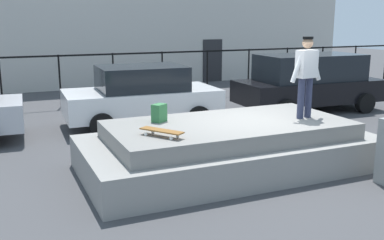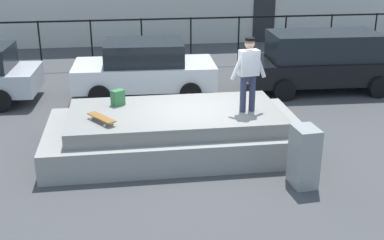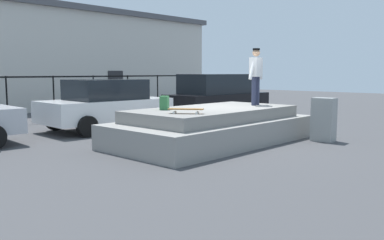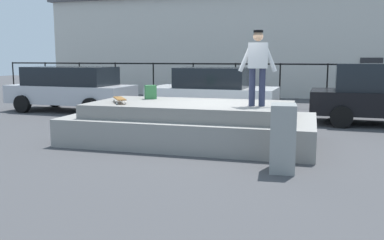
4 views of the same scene
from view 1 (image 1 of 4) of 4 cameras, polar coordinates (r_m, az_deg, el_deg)
name	(u,v)px [view 1 (image 1 of 4)]	position (r m, az deg, el deg)	size (l,w,h in m)	color
ground_plane	(251,163)	(9.50, 7.54, -5.47)	(60.00, 60.00, 0.00)	#424244
concrete_ledge	(229,147)	(9.06, 4.69, -3.43)	(5.80, 2.93, 0.95)	gray
skateboarder	(306,72)	(9.41, 14.32, 5.97)	(0.85, 0.31, 1.66)	#2D334C
skateboard	(162,131)	(7.79, -3.88, -1.40)	(0.63, 0.80, 0.12)	brown
backpack	(159,113)	(8.91, -4.20, 0.90)	(0.28, 0.20, 0.36)	#33723F
car_white_sedan_mid	(142,95)	(12.68, -6.40, 3.16)	(4.33, 2.39, 1.68)	white
car_black_hatchback_far	(309,81)	(15.07, 14.67, 4.76)	(4.82, 2.31, 1.84)	black
fence_row	(138,68)	(16.41, -6.85, 6.61)	(24.06, 0.06, 1.78)	black
warehouse_building	(92,24)	(23.98, -12.59, 11.85)	(24.54, 8.79, 5.38)	beige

